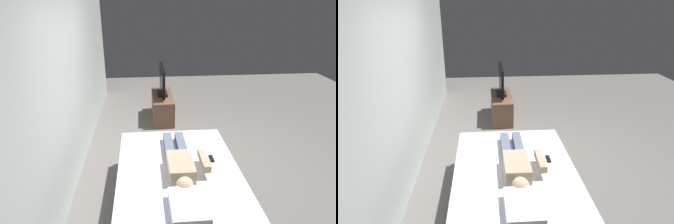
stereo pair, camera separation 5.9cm
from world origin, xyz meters
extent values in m
plane|color=slate|center=(0.00, 0.00, 0.00)|extent=(10.00, 10.00, 0.00)
cube|color=silver|center=(0.40, 1.65, 1.40)|extent=(6.40, 0.10, 2.80)
cube|color=#333338|center=(-0.92, 0.28, 0.15)|extent=(2.07, 1.48, 0.30)
cube|color=white|center=(-0.92, 0.28, 0.42)|extent=(1.99, 1.40, 0.24)
cube|color=white|center=(-1.63, 0.28, 0.60)|extent=(0.48, 0.34, 0.12)
cube|color=tan|center=(-1.02, 0.28, 0.63)|extent=(0.48, 0.28, 0.18)
sphere|color=beige|center=(-1.35, 0.28, 0.63)|extent=(0.18, 0.18, 0.18)
cube|color=slate|center=(-0.48, 0.20, 0.60)|extent=(0.60, 0.11, 0.11)
cube|color=slate|center=(-0.48, 0.36, 0.60)|extent=(0.60, 0.11, 0.11)
cube|color=tan|center=(-0.96, 0.00, 0.67)|extent=(0.40, 0.08, 0.08)
cube|color=black|center=(-0.74, -0.14, 0.55)|extent=(0.15, 0.04, 0.02)
cube|color=brown|center=(1.83, 0.27, 0.25)|extent=(1.10, 0.40, 0.50)
cube|color=black|center=(1.83, 0.27, 0.53)|extent=(0.32, 0.20, 0.05)
cube|color=black|center=(1.83, 0.27, 0.82)|extent=(0.88, 0.05, 0.54)
camera|label=1|loc=(-3.73, 0.66, 2.42)|focal=30.99mm
camera|label=2|loc=(-3.74, 0.60, 2.42)|focal=30.99mm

